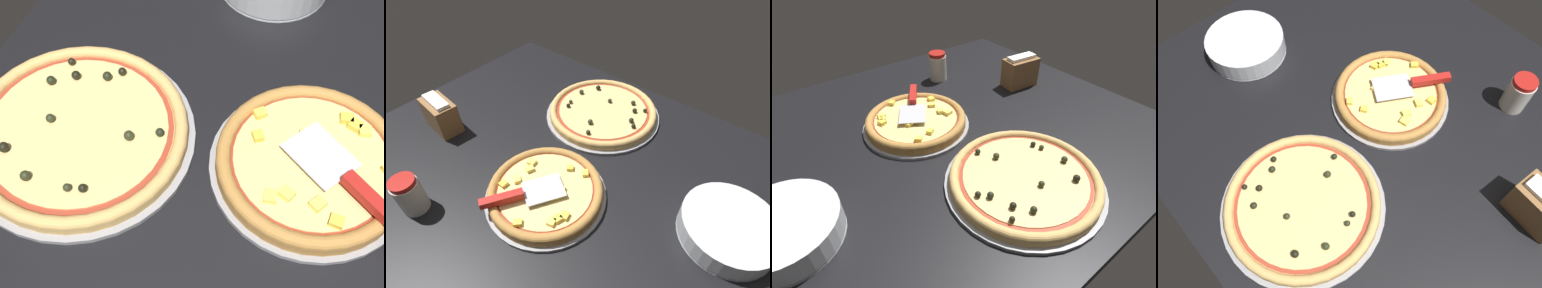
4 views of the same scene
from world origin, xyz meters
The scene contains 9 objects.
ground_plane centered at (0.00, 0.00, -1.80)cm, with size 138.92×116.50×3.60cm, color black.
pizza_pan_front centered at (3.16, -7.00, 0.50)cm, with size 34.26×34.26×1.00cm, color #939399.
pizza_front centered at (3.17, -7.01, 2.65)cm, with size 32.21×32.21×3.59cm.
pizza_pan_back centered at (-5.40, 32.65, 0.50)cm, with size 41.30×41.30×1.00cm, color #939399.
pizza_back centered at (-5.39, 32.66, 2.38)cm, with size 38.83×38.83×3.87cm.
serving_spatula centered at (-0.48, -14.72, 5.32)cm, with size 16.28×21.78×2.00cm.
plate_stack centered at (46.93, 12.78, 3.15)cm, with size 23.99×23.99×6.30cm.
parmesan_shaker centered at (-22.16, -31.99, 5.57)cm, with size 7.10×7.10×11.33cm.
napkin_holder centered at (-45.00, -7.60, 5.78)cm, with size 13.82×8.81×12.17cm.
Camera 3 is at (40.43, 66.49, 56.57)cm, focal length 28.00 mm.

